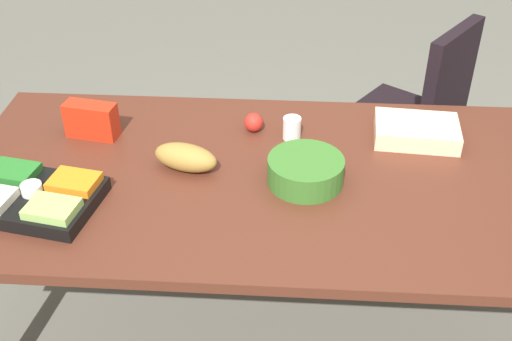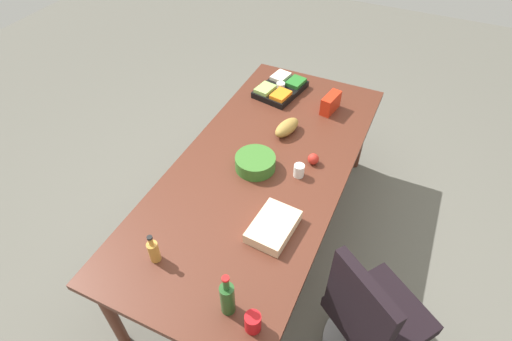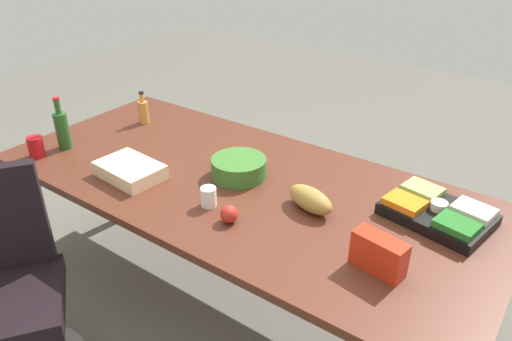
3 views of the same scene
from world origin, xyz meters
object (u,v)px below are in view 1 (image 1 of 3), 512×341
(conference_table, at_px, (297,191))
(bread_loaf, at_px, (186,157))
(sheet_cake, at_px, (416,131))
(apple_red, at_px, (254,122))
(paper_cup, at_px, (292,128))
(chip_bag_red, at_px, (91,120))
(veggie_tray, at_px, (34,196))
(office_chair, at_px, (408,135))
(salad_bowl, at_px, (306,171))

(conference_table, relative_size, bread_loaf, 10.30)
(sheet_cake, bearing_deg, apple_red, -1.96)
(paper_cup, distance_m, bread_loaf, 0.45)
(paper_cup, bearing_deg, apple_red, -17.09)
(chip_bag_red, bearing_deg, conference_table, 164.53)
(veggie_tray, bearing_deg, sheet_cake, -159.32)
(office_chair, relative_size, paper_cup, 11.25)
(chip_bag_red, distance_m, sheet_cake, 1.26)
(conference_table, distance_m, bread_loaf, 0.42)
(paper_cup, relative_size, sheet_cake, 0.28)
(office_chair, distance_m, sheet_cake, 0.81)
(office_chair, xyz_separation_m, veggie_tray, (1.45, 1.18, 0.43))
(chip_bag_red, xyz_separation_m, apple_red, (-0.63, -0.08, -0.03))
(salad_bowl, relative_size, sheet_cake, 0.84)
(conference_table, xyz_separation_m, bread_loaf, (0.40, -0.02, 0.12))
(conference_table, height_order, chip_bag_red, chip_bag_red)
(chip_bag_red, bearing_deg, veggie_tray, 80.28)
(bread_loaf, height_order, apple_red, bread_loaf)
(veggie_tray, distance_m, sheet_cake, 1.43)
(office_chair, distance_m, chip_bag_red, 1.62)
(veggie_tray, bearing_deg, chip_bag_red, -99.72)
(paper_cup, relative_size, bread_loaf, 0.38)
(chip_bag_red, height_order, apple_red, chip_bag_red)
(office_chair, height_order, sheet_cake, office_chair)
(chip_bag_red, bearing_deg, apple_red, -172.87)
(veggie_tray, xyz_separation_m, apple_red, (-0.70, -0.53, 0.00))
(chip_bag_red, height_order, sheet_cake, chip_bag_red)
(conference_table, height_order, office_chair, office_chair)
(paper_cup, height_order, salad_bowl, salad_bowl)
(paper_cup, xyz_separation_m, bread_loaf, (0.38, 0.24, 0.01))
(conference_table, bearing_deg, paper_cup, -84.39)
(conference_table, height_order, bread_loaf, bread_loaf)
(paper_cup, bearing_deg, veggie_tray, 29.31)
(bread_loaf, relative_size, apple_red, 3.16)
(salad_bowl, xyz_separation_m, apple_red, (0.21, -0.34, -0.01))
(veggie_tray, bearing_deg, office_chair, -140.93)
(office_chair, height_order, chip_bag_red, office_chair)
(office_chair, bearing_deg, paper_cup, 49.53)
(apple_red, distance_m, sheet_cake, 0.64)
(paper_cup, xyz_separation_m, chip_bag_red, (0.78, 0.03, 0.02))
(paper_cup, distance_m, apple_red, 0.16)
(bread_loaf, height_order, chip_bag_red, chip_bag_red)
(salad_bowl, relative_size, veggie_tray, 0.58)
(office_chair, distance_m, apple_red, 1.08)
(salad_bowl, bearing_deg, paper_cup, -79.59)
(office_chair, height_order, bread_loaf, office_chair)
(salad_bowl, bearing_deg, conference_table, -50.80)
(apple_red, height_order, sheet_cake, apple_red)
(office_chair, distance_m, paper_cup, 1.02)
(apple_red, xyz_separation_m, sheet_cake, (-0.64, 0.02, -0.00))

